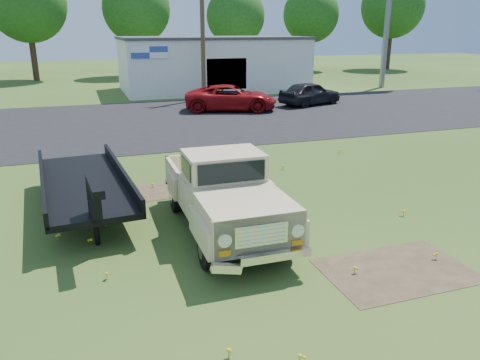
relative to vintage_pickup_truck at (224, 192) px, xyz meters
name	(u,v)px	position (x,y,z in m)	size (l,w,h in m)	color
ground	(272,225)	(1.26, -0.06, -1.00)	(140.00, 140.00, 0.00)	#2C4C18
asphalt_lot	(166,120)	(1.26, 14.94, -1.00)	(90.00, 14.00, 0.02)	black
dirt_patch_a	(396,271)	(2.76, -3.06, -1.00)	(3.00, 2.00, 0.01)	#443624
dirt_patch_b	(168,190)	(-0.74, 3.44, -1.00)	(2.20, 1.60, 0.01)	#443624
commercial_building	(212,63)	(7.25, 26.94, 1.10)	(14.20, 8.20, 4.15)	silver
utility_pole_mid	(203,31)	(5.26, 21.94, 3.60)	(1.60, 0.30, 9.00)	#4E3824
treeline_c	(27,3)	(-6.74, 39.44, 5.94)	(7.04, 7.04, 10.47)	#3D261C
treeline_d	(136,9)	(3.26, 40.44, 5.62)	(6.72, 6.72, 10.00)	#3D261C
treeline_e	(236,16)	(13.26, 38.94, 4.98)	(6.08, 6.08, 9.04)	#3D261C
treeline_f	(311,15)	(23.26, 41.44, 5.30)	(6.40, 6.40, 9.52)	#3D261C
treeline_g	(393,7)	(33.26, 39.94, 6.25)	(7.36, 7.36, 10.95)	#3D261C
vintage_pickup_truck	(224,192)	(0.00, 0.00, 0.00)	(2.14, 5.50, 2.00)	#C7B685
flatbed_trailer	(83,179)	(-3.16, 2.57, -0.13)	(2.11, 6.34, 1.73)	black
red_pickup	(231,98)	(5.58, 16.79, -0.24)	(2.52, 5.47, 1.52)	maroon
dark_sedan	(310,93)	(11.09, 17.23, -0.26)	(1.76, 4.37, 1.49)	black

